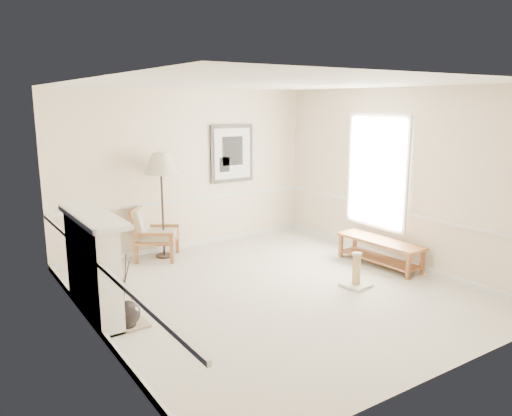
{
  "coord_description": "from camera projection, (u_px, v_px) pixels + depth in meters",
  "views": [
    {
      "loc": [
        -3.94,
        -5.5,
        2.66
      ],
      "look_at": [
        0.17,
        0.7,
        1.08
      ],
      "focal_mm": 35.0,
      "sensor_mm": 36.0,
      "label": 1
    }
  ],
  "objects": [
    {
      "name": "ground",
      "position": [
        273.0,
        291.0,
        7.16
      ],
      "size": [
        5.5,
        5.5,
        0.0
      ],
      "primitive_type": "plane",
      "color": "silver",
      "rests_on": "ground"
    },
    {
      "name": "room",
      "position": [
        279.0,
        161.0,
        6.91
      ],
      "size": [
        5.04,
        5.54,
        2.92
      ],
      "color": "beige",
      "rests_on": "ground"
    },
    {
      "name": "fireplace",
      "position": [
        94.0,
        266.0,
        6.25
      ],
      "size": [
        0.64,
        1.64,
        1.31
      ],
      "color": "white",
      "rests_on": "ground"
    },
    {
      "name": "floor_vase",
      "position": [
        127.0,
        315.0,
        5.96
      ],
      "size": [
        0.32,
        0.32,
        0.93
      ],
      "rotation": [
        0.0,
        0.0,
        0.42
      ],
      "color": "black",
      "rests_on": "ground"
    },
    {
      "name": "armchair",
      "position": [
        151.0,
        231.0,
        8.59
      ],
      "size": [
        0.98,
        0.97,
        0.9
      ],
      "rotation": [
        0.0,
        0.0,
        0.99
      ],
      "color": "brown",
      "rests_on": "ground"
    },
    {
      "name": "floor_lamp",
      "position": [
        161.0,
        166.0,
        8.44
      ],
      "size": [
        0.58,
        0.58,
        1.83
      ],
      "rotation": [
        0.0,
        0.0,
        -0.01
      ],
      "color": "black",
      "rests_on": "ground"
    },
    {
      "name": "bench",
      "position": [
        380.0,
        248.0,
        8.25
      ],
      "size": [
        0.55,
        1.57,
        0.44
      ],
      "rotation": [
        0.0,
        0.0,
        0.05
      ],
      "color": "brown",
      "rests_on": "ground"
    },
    {
      "name": "scratching_post",
      "position": [
        356.0,
        276.0,
        7.3
      ],
      "size": [
        0.42,
        0.42,
        0.52
      ],
      "rotation": [
        0.0,
        0.0,
        0.14
      ],
      "color": "silver",
      "rests_on": "ground"
    }
  ]
}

